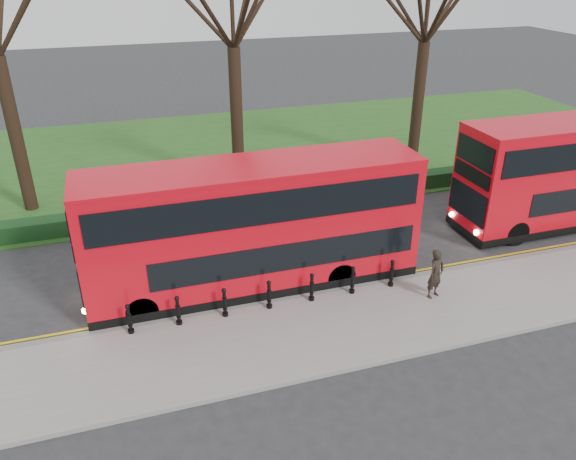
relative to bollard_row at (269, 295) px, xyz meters
name	(u,v)px	position (x,y,z in m)	size (l,w,h in m)	color
ground	(249,292)	(-0.37, 1.35, -0.65)	(120.00, 120.00, 0.00)	#28282B
pavement	(273,340)	(-0.37, -1.65, -0.58)	(60.00, 4.00, 0.15)	gray
kerb	(256,305)	(-0.37, 0.35, -0.58)	(60.00, 0.25, 0.16)	slate
grass_verge	(187,157)	(-0.37, 16.35, -0.62)	(60.00, 18.00, 0.06)	#204C19
hedge	(213,207)	(-0.37, 8.15, -0.25)	(60.00, 0.90, 0.80)	black
yellow_line_outer	(254,302)	(-0.37, 0.65, -0.64)	(60.00, 0.10, 0.01)	yellow
yellow_line_inner	(253,299)	(-0.37, 0.85, -0.64)	(60.00, 0.10, 0.01)	yellow
bollard_row	(269,295)	(0.00, 0.00, 0.00)	(9.22, 0.15, 1.00)	black
bus_lead	(254,228)	(-0.02, 1.75, 1.68)	(11.63, 2.67, 4.63)	red
pedestrian	(436,274)	(5.63, -1.06, 0.40)	(0.66, 0.43, 1.80)	black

